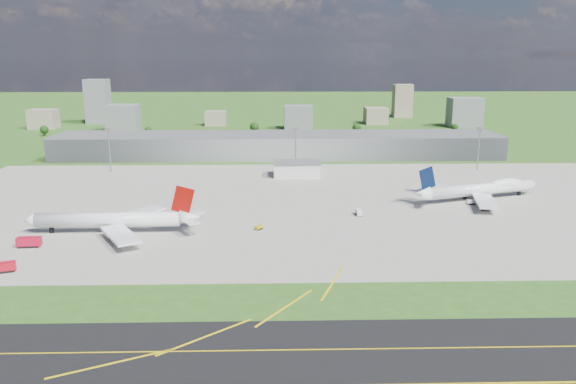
{
  "coord_description": "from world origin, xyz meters",
  "views": [
    {
      "loc": [
        -2.89,
        -214.83,
        68.02
      ],
      "look_at": [
        3.21,
        25.37,
        9.0
      ],
      "focal_mm": 35.0,
      "sensor_mm": 36.0,
      "label": 1
    }
  ],
  "objects_px": {
    "fire_truck": "(29,242)",
    "crash_tender": "(5,267)",
    "airliner_red_twin": "(115,220)",
    "airliner_blue_quad": "(481,189)",
    "tug_yellow": "(259,228)",
    "van_white_near": "(359,213)",
    "van_white_far": "(471,202)"
  },
  "relations": [
    {
      "from": "airliner_blue_quad",
      "to": "crash_tender",
      "type": "distance_m",
      "value": 205.44
    },
    {
      "from": "tug_yellow",
      "to": "van_white_near",
      "type": "relative_size",
      "value": 0.71
    },
    {
      "from": "fire_truck",
      "to": "van_white_far",
      "type": "xyz_separation_m",
      "value": [
        180.66,
        54.77,
        -0.74
      ]
    },
    {
      "from": "airliner_blue_quad",
      "to": "crash_tender",
      "type": "bearing_deg",
      "value": -172.77
    },
    {
      "from": "airliner_blue_quad",
      "to": "airliner_red_twin",
      "type": "bearing_deg",
      "value": 178.21
    },
    {
      "from": "crash_tender",
      "to": "airliner_blue_quad",
      "type": "bearing_deg",
      "value": 5.36
    },
    {
      "from": "airliner_red_twin",
      "to": "van_white_near",
      "type": "distance_m",
      "value": 101.43
    },
    {
      "from": "fire_truck",
      "to": "tug_yellow",
      "type": "relative_size",
      "value": 2.34
    },
    {
      "from": "crash_tender",
      "to": "tug_yellow",
      "type": "relative_size",
      "value": 1.85
    },
    {
      "from": "van_white_far",
      "to": "tug_yellow",
      "type": "bearing_deg",
      "value": -168.68
    },
    {
      "from": "airliner_red_twin",
      "to": "tug_yellow",
      "type": "distance_m",
      "value": 56.37
    },
    {
      "from": "airliner_blue_quad",
      "to": "van_white_near",
      "type": "distance_m",
      "value": 67.68
    },
    {
      "from": "van_white_near",
      "to": "van_white_far",
      "type": "bearing_deg",
      "value": -76.62
    },
    {
      "from": "airliner_blue_quad",
      "to": "van_white_far",
      "type": "xyz_separation_m",
      "value": [
        -7.48,
        -9.15,
        -3.99
      ]
    },
    {
      "from": "airliner_red_twin",
      "to": "crash_tender",
      "type": "xyz_separation_m",
      "value": [
        -24.07,
        -40.63,
        -3.39
      ]
    },
    {
      "from": "crash_tender",
      "to": "tug_yellow",
      "type": "distance_m",
      "value": 90.96
    },
    {
      "from": "airliner_blue_quad",
      "to": "crash_tender",
      "type": "xyz_separation_m",
      "value": [
        -185.56,
        -88.1,
        -3.46
      ]
    },
    {
      "from": "fire_truck",
      "to": "crash_tender",
      "type": "height_order",
      "value": "fire_truck"
    },
    {
      "from": "crash_tender",
      "to": "fire_truck",
      "type": "bearing_deg",
      "value": 76.04
    },
    {
      "from": "airliner_red_twin",
      "to": "tug_yellow",
      "type": "xyz_separation_m",
      "value": [
        56.17,
        2.19,
        -4.14
      ]
    },
    {
      "from": "van_white_near",
      "to": "airliner_blue_quad",
      "type": "bearing_deg",
      "value": -71.01
    },
    {
      "from": "fire_truck",
      "to": "crash_tender",
      "type": "xyz_separation_m",
      "value": [
        2.58,
        -24.18,
        -0.21
      ]
    },
    {
      "from": "tug_yellow",
      "to": "airliner_blue_quad",
      "type": "bearing_deg",
      "value": -22.33
    },
    {
      "from": "crash_tender",
      "to": "van_white_far",
      "type": "bearing_deg",
      "value": 3.87
    },
    {
      "from": "crash_tender",
      "to": "van_white_near",
      "type": "bearing_deg",
      "value": 6.84
    },
    {
      "from": "van_white_near",
      "to": "van_white_far",
      "type": "height_order",
      "value": "van_white_near"
    },
    {
      "from": "airliner_red_twin",
      "to": "van_white_near",
      "type": "relative_size",
      "value": 13.36
    },
    {
      "from": "airliner_blue_quad",
      "to": "van_white_near",
      "type": "height_order",
      "value": "airliner_blue_quad"
    },
    {
      "from": "airliner_red_twin",
      "to": "airliner_blue_quad",
      "type": "height_order",
      "value": "airliner_red_twin"
    },
    {
      "from": "tug_yellow",
      "to": "van_white_near",
      "type": "bearing_deg",
      "value": -21.06
    },
    {
      "from": "airliner_red_twin",
      "to": "crash_tender",
      "type": "relative_size",
      "value": 10.14
    },
    {
      "from": "fire_truck",
      "to": "van_white_far",
      "type": "distance_m",
      "value": 188.78
    }
  ]
}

